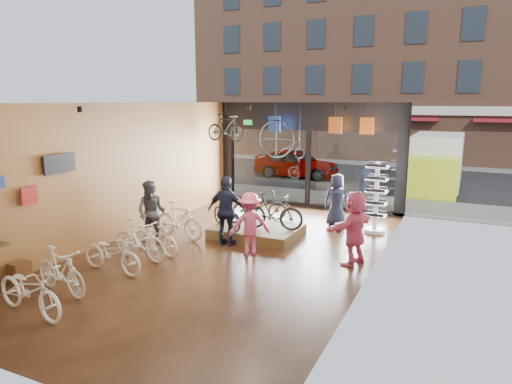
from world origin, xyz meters
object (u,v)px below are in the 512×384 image
Objects in this scene: customer_3 at (250,224)px; floor_bike_5 at (179,220)px; customer_1 at (152,213)px; display_bike_left at (227,213)px; floor_bike_2 at (112,253)px; customer_4 at (337,200)px; penny_farthing at (283,141)px; sunglasses_rack at (376,198)px; floor_bike_0 at (30,290)px; floor_bike_3 at (139,240)px; display_bike_right at (259,206)px; customer_5 at (354,228)px; display_bike_mid at (273,211)px; floor_bike_1 at (61,271)px; display_platform at (257,231)px; floor_bike_4 at (156,237)px; hung_bike at (226,128)px; customer_2 at (227,211)px; box_truck at (435,164)px; street_car at (296,163)px.

floor_bike_5 is at bearing -47.88° from customer_3.
display_bike_left is at bearing 29.03° from customer_1.
customer_3 is (2.32, 2.39, 0.35)m from floor_bike_2.
customer_4 is 1.01× the size of penny_farthing.
customer_3 is 0.77× the size of sunglasses_rack.
floor_bike_0 is 2.28m from floor_bike_2.
display_bike_right is (1.55, 3.70, 0.22)m from floor_bike_3.
customer_3 is at bearing -58.64° from customer_5.
display_bike_right is at bearing -84.27° from penny_farthing.
display_bike_mid is (2.33, 3.84, 0.37)m from floor_bike_2.
display_platform is at bearing -9.51° from floor_bike_1.
floor_bike_4 is at bearing -173.13° from display_bike_left.
floor_bike_0 is 9.16m from hung_bike.
floor_bike_1 is at bearing -29.17° from customer_5.
floor_bike_0 is 8.94m from customer_4.
penny_farthing reaches higher than display_bike_right.
customer_1 is at bearing 16.72° from customer_2.
floor_bike_4 is 0.98m from customer_1.
customer_1 is 5.61m from customer_4.
display_platform is 1.55× the size of display_bike_left.
floor_bike_2 is 1.06× the size of display_bike_right.
display_bike_mid is 0.82× the size of sunglasses_rack.
floor_bike_1 is 0.67× the size of display_platform.
hung_bike is at bearing -91.57° from customer_3.
customer_4 reaches higher than display_bike_left.
floor_bike_5 is at bearing -69.59° from customer_5.
box_truck is at bearing -53.58° from display_bike_right.
street_car is 11.68m from customer_2.
floor_bike_1 is 0.92× the size of customer_1.
floor_bike_5 is (-0.16, 1.92, 0.01)m from floor_bike_3.
customer_5 reaches higher than street_car.
floor_bike_1 is 1.00× the size of floor_bike_4.
floor_bike_3 is 4.01m from display_bike_right.
display_platform is at bearing -113.64° from box_truck.
floor_bike_3 is at bearing -115.48° from box_truck.
customer_1 is at bearing -130.70° from sunglasses_rack.
customer_2 is (1.52, 4.21, 0.46)m from floor_bike_1.
display_bike_left is 1.69m from customer_3.
floor_bike_0 is at bearing 67.78° from customer_4.
display_bike_mid is 0.91× the size of customer_2.
floor_bike_5 is 1.10× the size of hung_bike.
floor_bike_4 is 0.76× the size of sunglasses_rack.
customer_2 is at bearing -124.19° from sunglasses_rack.
box_truck is 7.79m from penny_farthing.
floor_bike_4 is at bearing -122.93° from sunglasses_rack.
display_bike_mid is at bearing -136.77° from customer_2.
display_bike_mid is at bearing -42.27° from display_bike_left.
sunglasses_rack is at bearing -22.44° from floor_bike_0.
customer_2 is at bearing -169.02° from street_car.
box_truck is at bearing -12.00° from floor_bike_1.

